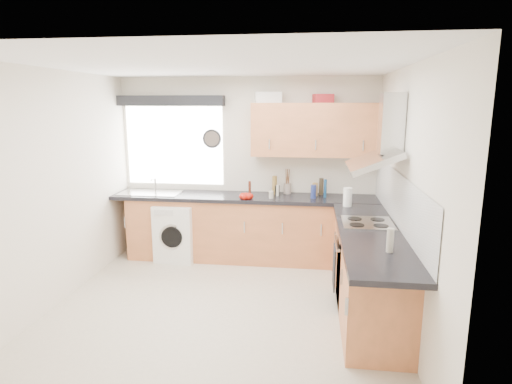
# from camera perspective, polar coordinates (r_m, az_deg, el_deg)

# --- Properties ---
(ground_plane) EXTENTS (3.60, 3.60, 0.00)m
(ground_plane) POSITION_cam_1_polar(r_m,az_deg,el_deg) (4.74, -4.48, -15.19)
(ground_plane) COLOR beige
(ceiling) EXTENTS (3.60, 3.60, 0.02)m
(ceiling) POSITION_cam_1_polar(r_m,az_deg,el_deg) (4.24, -5.04, 16.51)
(ceiling) COLOR white
(ceiling) RESTS_ON wall_back
(wall_back) EXTENTS (3.60, 0.02, 2.50)m
(wall_back) POSITION_cam_1_polar(r_m,az_deg,el_deg) (6.06, -1.19, 3.27)
(wall_back) COLOR silver
(wall_back) RESTS_ON ground_plane
(wall_front) EXTENTS (3.60, 0.02, 2.50)m
(wall_front) POSITION_cam_1_polar(r_m,az_deg,el_deg) (2.65, -12.97, -8.31)
(wall_front) COLOR silver
(wall_front) RESTS_ON ground_plane
(wall_left) EXTENTS (0.02, 3.60, 2.50)m
(wall_left) POSITION_cam_1_polar(r_m,az_deg,el_deg) (5.01, -25.30, 0.33)
(wall_left) COLOR silver
(wall_left) RESTS_ON ground_plane
(wall_right) EXTENTS (0.02, 3.60, 2.50)m
(wall_right) POSITION_cam_1_polar(r_m,az_deg,el_deg) (4.32, 19.29, -0.88)
(wall_right) COLOR silver
(wall_right) RESTS_ON ground_plane
(window) EXTENTS (1.40, 0.02, 1.10)m
(window) POSITION_cam_1_polar(r_m,az_deg,el_deg) (6.26, -10.81, 6.10)
(window) COLOR white
(window) RESTS_ON wall_back
(window_blind) EXTENTS (1.50, 0.18, 0.14)m
(window_blind) POSITION_cam_1_polar(r_m,az_deg,el_deg) (6.15, -11.31, 11.86)
(window_blind) COLOR black
(window_blind) RESTS_ON wall_back
(splashback) EXTENTS (0.01, 3.00, 0.54)m
(splashback) POSITION_cam_1_polar(r_m,az_deg,el_deg) (4.62, 18.37, -0.91)
(splashback) COLOR white
(splashback) RESTS_ON wall_right
(base_cab_back) EXTENTS (3.00, 0.58, 0.86)m
(base_cab_back) POSITION_cam_1_polar(r_m,az_deg,el_deg) (5.98, -2.52, -4.92)
(base_cab_back) COLOR #AD6339
(base_cab_back) RESTS_ON ground_plane
(base_cab_corner) EXTENTS (0.60, 0.60, 0.86)m
(base_cab_corner) POSITION_cam_1_polar(r_m,az_deg,el_deg) (5.92, 12.98, -5.40)
(base_cab_corner) COLOR #AD6339
(base_cab_corner) RESTS_ON ground_plane
(base_cab_right) EXTENTS (0.58, 2.10, 0.86)m
(base_cab_right) POSITION_cam_1_polar(r_m,az_deg,el_deg) (4.65, 14.67, -10.29)
(base_cab_right) COLOR #AD6339
(base_cab_right) RESTS_ON ground_plane
(worktop_back) EXTENTS (3.60, 0.62, 0.05)m
(worktop_back) POSITION_cam_1_polar(r_m,az_deg,el_deg) (5.84, -1.61, -0.71)
(worktop_back) COLOR black
(worktop_back) RESTS_ON base_cab_back
(worktop_right) EXTENTS (0.62, 2.42, 0.05)m
(worktop_right) POSITION_cam_1_polar(r_m,az_deg,el_deg) (4.36, 15.09, -5.47)
(worktop_right) COLOR black
(worktop_right) RESTS_ON base_cab_right
(sink) EXTENTS (0.84, 0.46, 0.10)m
(sink) POSITION_cam_1_polar(r_m,az_deg,el_deg) (6.17, -13.90, 0.24)
(sink) COLOR #B1B2B3
(sink) RESTS_ON worktop_back
(oven) EXTENTS (0.56, 0.58, 0.85)m
(oven) POSITION_cam_1_polar(r_m,az_deg,el_deg) (4.79, 14.33, -9.67)
(oven) COLOR black
(oven) RESTS_ON ground_plane
(hob_plate) EXTENTS (0.52, 0.52, 0.01)m
(hob_plate) POSITION_cam_1_polar(r_m,az_deg,el_deg) (4.64, 14.63, -4.00)
(hob_plate) COLOR #B1B2B3
(hob_plate) RESTS_ON worktop_right
(extractor_hood) EXTENTS (0.52, 0.78, 0.66)m
(extractor_hood) POSITION_cam_1_polar(r_m,az_deg,el_deg) (4.50, 16.47, 6.49)
(extractor_hood) COLOR #B1B2B3
(extractor_hood) RESTS_ON wall_right
(upper_cabinets) EXTENTS (1.70, 0.35, 0.70)m
(upper_cabinets) POSITION_cam_1_polar(r_m,az_deg,el_deg) (5.77, 8.00, 8.21)
(upper_cabinets) COLOR #AD6339
(upper_cabinets) RESTS_ON wall_back
(washing_machine) EXTENTS (0.57, 0.55, 0.79)m
(washing_machine) POSITION_cam_1_polar(r_m,az_deg,el_deg) (6.08, -10.36, -5.17)
(washing_machine) COLOR white
(washing_machine) RESTS_ON ground_plane
(wall_clock) EXTENTS (0.27, 0.04, 0.27)m
(wall_clock) POSITION_cam_1_polar(r_m,az_deg,el_deg) (6.09, -5.92, 7.08)
(wall_clock) COLOR black
(wall_clock) RESTS_ON wall_back
(casserole) EXTENTS (0.39, 0.32, 0.14)m
(casserole) POSITION_cam_1_polar(r_m,az_deg,el_deg) (5.88, 1.61, 12.49)
(casserole) COLOR white
(casserole) RESTS_ON upper_cabinets
(storage_box) EXTENTS (0.29, 0.26, 0.11)m
(storage_box) POSITION_cam_1_polar(r_m,az_deg,el_deg) (5.85, 8.93, 12.22)
(storage_box) COLOR #AA2229
(storage_box) RESTS_ON upper_cabinets
(utensil_pot) EXTENTS (0.13, 0.13, 0.14)m
(utensil_pot) POSITION_cam_1_polar(r_m,az_deg,el_deg) (5.95, 4.20, 0.46)
(utensil_pot) COLOR gray
(utensil_pot) RESTS_ON worktop_back
(kitchen_roll) EXTENTS (0.12, 0.12, 0.23)m
(kitchen_roll) POSITION_cam_1_polar(r_m,az_deg,el_deg) (5.32, 12.12, -0.67)
(kitchen_roll) COLOR white
(kitchen_roll) RESTS_ON worktop_right
(tomato_cluster) EXTENTS (0.17, 0.17, 0.07)m
(tomato_cluster) POSITION_cam_1_polar(r_m,az_deg,el_deg) (5.62, -1.32, -0.55)
(tomato_cluster) COLOR #A51005
(tomato_cluster) RESTS_ON worktop_back
(jar_0) EXTENTS (0.04, 0.04, 0.15)m
(jar_0) POSITION_cam_1_polar(r_m,az_deg,el_deg) (5.80, 2.90, 0.20)
(jar_0) COLOR #B4AE99
(jar_0) RESTS_ON worktop_back
(jar_1) EXTENTS (0.07, 0.07, 0.25)m
(jar_1) POSITION_cam_1_polar(r_m,az_deg,el_deg) (5.91, 2.49, 0.93)
(jar_1) COLOR olive
(jar_1) RESTS_ON worktop_back
(jar_2) EXTENTS (0.04, 0.04, 0.19)m
(jar_2) POSITION_cam_1_polar(r_m,az_deg,el_deg) (5.85, -0.86, 0.52)
(jar_2) COLOR #521F11
(jar_2) RESTS_ON worktop_back
(jar_3) EXTENTS (0.06, 0.06, 0.14)m
(jar_3) POSITION_cam_1_polar(r_m,az_deg,el_deg) (5.85, 2.86, 0.23)
(jar_3) COLOR black
(jar_3) RESTS_ON worktop_back
(jar_4) EXTENTS (0.07, 0.07, 0.18)m
(jar_4) POSITION_cam_1_polar(r_m,az_deg,el_deg) (5.85, 7.87, 0.35)
(jar_4) COLOR #A47A38
(jar_4) RESTS_ON worktop_back
(jar_5) EXTENTS (0.07, 0.07, 0.18)m
(jar_5) POSITION_cam_1_polar(r_m,az_deg,el_deg) (5.70, 7.66, 0.05)
(jar_5) COLOR navy
(jar_5) RESTS_ON worktop_back
(jar_6) EXTENTS (0.04, 0.04, 0.24)m
(jar_6) POSITION_cam_1_polar(r_m,az_deg,el_deg) (5.77, 9.21, 0.47)
(jar_6) COLOR navy
(jar_6) RESTS_ON worktop_back
(jar_7) EXTENTS (0.06, 0.06, 0.23)m
(jar_7) POSITION_cam_1_polar(r_m,az_deg,el_deg) (5.92, 8.69, 0.72)
(jar_7) COLOR #3E3322
(jar_7) RESTS_ON worktop_back
(jar_8) EXTENTS (0.06, 0.06, 0.10)m
(jar_8) POSITION_cam_1_polar(r_m,az_deg,el_deg) (5.66, 2.04, -0.35)
(jar_8) COLOR #B0A996
(jar_8) RESTS_ON worktop_back
(bottle_0) EXTENTS (0.06, 0.06, 0.21)m
(bottle_0) POSITION_cam_1_polar(r_m,az_deg,el_deg) (3.79, 17.45, -6.16)
(bottle_0) COLOR #A39B8B
(bottle_0) RESTS_ON worktop_right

